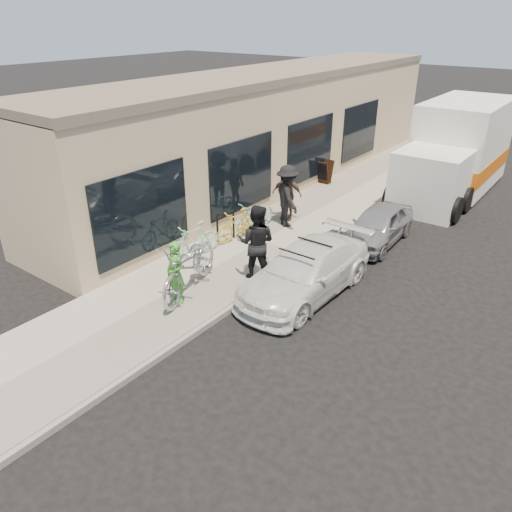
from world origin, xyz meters
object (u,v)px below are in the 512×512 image
Objects in this scene: moving_truck at (456,153)px; man_standing at (256,243)px; sedan_white at (306,271)px; tandem_bike at (190,266)px; cruiser_bike_a at (194,241)px; sandwich_board at (324,172)px; bystander_b at (287,194)px; cruiser_bike_b at (255,215)px; bystander_a at (287,196)px; sedan_silver at (378,225)px; woman_rider at (176,273)px; cruiser_bike_c at (238,225)px; bike_rack at (226,223)px.

man_standing is (-1.54, -10.15, -0.33)m from moving_truck.
moving_truck reaches higher than sedan_white.
sedan_white is at bearing 22.58° from tandem_bike.
sandwich_board is at bearing 101.74° from cruiser_bike_a.
man_standing is at bearing -83.25° from bystander_b.
cruiser_bike_b is 0.88× the size of bystander_a.
woman_rider is at bearing -111.83° from sedan_silver.
bystander_b reaches higher than cruiser_bike_a.
cruiser_bike_b is 1.35m from bystander_b.
sandwich_board is 0.34× the size of tandem_bike.
cruiser_bike_a is (-3.37, -4.16, 0.09)m from sedan_silver.
bystander_a is at bearing 84.20° from cruiser_bike_c.
bystander_a reaches higher than cruiser_bike_b.
sedan_white reaches higher than sedan_silver.
cruiser_bike_c is (0.26, 0.23, -0.06)m from bike_rack.
sedan_silver is 1.95× the size of bystander_b.
sedan_silver is (3.87, -3.56, -0.05)m from sandwich_board.
bystander_b reaches higher than sedan_white.
bystander_a is (-2.85, -6.86, -0.34)m from moving_truck.
cruiser_bike_b is 1.10× the size of cruiser_bike_c.
sedan_silver is 2.10× the size of cruiser_bike_c.
woman_rider is 0.97× the size of cruiser_bike_c.
man_standing is (2.10, -1.31, 0.44)m from bike_rack.
man_standing is 1.17× the size of bystander_b.
sandwich_board is at bearing 82.71° from tandem_bike.
cruiser_bike_c reaches higher than cruiser_bike_b.
sedan_silver is 4.34m from man_standing.
bike_rack is at bearing 101.15° from cruiser_bike_a.
sedan_silver is at bearing 29.24° from cruiser_bike_b.
bystander_a reaches higher than cruiser_bike_a.
cruiser_bike_c is 0.93× the size of bystander_b.
sedan_silver is at bearing -9.83° from bystander_b.
tandem_bike reaches higher than sedan_white.
bike_rack is 0.33× the size of tandem_bike.
cruiser_bike_a is at bearing -131.67° from sedan_silver.
bystander_a reaches higher than cruiser_bike_c.
sandwich_board is 0.21× the size of sedan_white.
tandem_bike is at bearing -114.27° from sedan_silver.
sedan_silver is at bearing -130.60° from man_standing.
cruiser_bike_b is (-3.44, -7.68, -0.85)m from moving_truck.
cruiser_bike_a is (-3.25, -0.39, 0.04)m from sedan_white.
sandwich_board is at bearing -149.16° from moving_truck.
bike_rack is 0.13× the size of moving_truck.
cruiser_bike_c is 0.80× the size of bystander_a.
cruiser_bike_b is at bearing 95.23° from cruiser_bike_a.
sandwich_board is 9.80m from woman_rider.
sedan_silver is 1.66× the size of man_standing.
bystander_b reaches higher than cruiser_bike_b.
cruiser_bike_b is at bearing 147.38° from sedan_white.
cruiser_bike_a is 3.83m from bystander_b.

